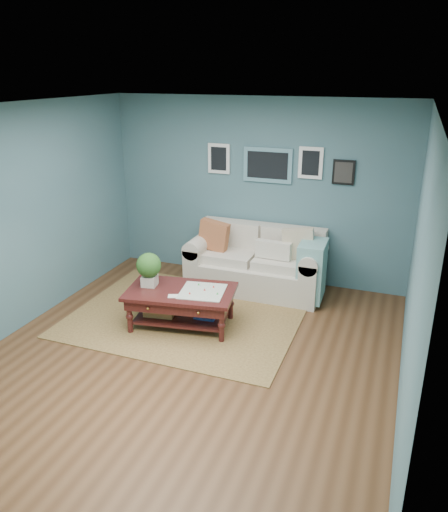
% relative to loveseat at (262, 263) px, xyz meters
% --- Properties ---
extents(room_shell, '(5.00, 5.02, 2.70)m').
position_rel_loveseat_xyz_m(room_shell, '(-0.24, -1.97, 0.95)').
color(room_shell, brown).
rests_on(room_shell, ground).
extents(area_rug, '(2.90, 2.32, 0.01)m').
position_rel_loveseat_xyz_m(area_rug, '(-0.68, -1.17, -0.41)').
color(area_rug, brown).
rests_on(area_rug, ground).
extents(loveseat, '(1.98, 0.90, 1.02)m').
position_rel_loveseat_xyz_m(loveseat, '(0.00, 0.00, 0.00)').
color(loveseat, beige).
rests_on(loveseat, ground).
extents(coffee_table, '(1.43, 0.98, 0.92)m').
position_rel_loveseat_xyz_m(coffee_table, '(-0.69, -1.43, -0.00)').
color(coffee_table, '#340F10').
rests_on(coffee_table, ground).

